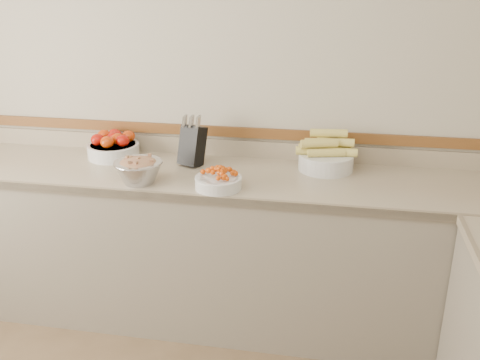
% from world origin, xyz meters
% --- Properties ---
extents(back_wall, '(4.00, 0.00, 4.00)m').
position_xyz_m(back_wall, '(0.00, 2.00, 1.30)').
color(back_wall, '#B4AB94').
rests_on(back_wall, ground_plane).
extents(counter_back, '(4.00, 0.65, 1.08)m').
position_xyz_m(counter_back, '(0.00, 1.68, 0.45)').
color(counter_back, gray).
rests_on(counter_back, ground_plane).
extents(knife_block, '(0.17, 0.18, 0.29)m').
position_xyz_m(knife_block, '(-0.01, 1.80, 1.02)').
color(knife_block, black).
rests_on(knife_block, counter_back).
extents(tomato_bowl, '(0.30, 0.30, 0.15)m').
position_xyz_m(tomato_bowl, '(-0.50, 1.85, 0.97)').
color(tomato_bowl, silver).
rests_on(tomato_bowl, counter_back).
extents(cherry_tomato_bowl, '(0.24, 0.24, 0.13)m').
position_xyz_m(cherry_tomato_bowl, '(0.22, 1.47, 0.94)').
color(cherry_tomato_bowl, silver).
rests_on(cherry_tomato_bowl, counter_back).
extents(corn_bowl, '(0.34, 0.31, 0.22)m').
position_xyz_m(corn_bowl, '(0.74, 1.85, 0.98)').
color(corn_bowl, silver).
rests_on(corn_bowl, counter_back).
extents(rhubarb_bowl, '(0.25, 0.25, 0.14)m').
position_xyz_m(rhubarb_bowl, '(-0.21, 1.47, 0.97)').
color(rhubarb_bowl, '#B2B2BA').
rests_on(rhubarb_bowl, counter_back).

